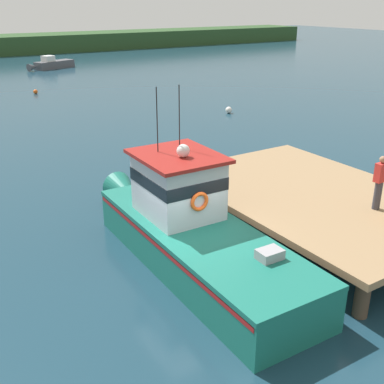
{
  "coord_description": "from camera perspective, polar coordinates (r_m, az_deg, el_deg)",
  "views": [
    {
      "loc": [
        -6.21,
        -9.93,
        6.95
      ],
      "look_at": [
        1.2,
        1.72,
        1.4
      ],
      "focal_mm": 44.83,
      "sensor_mm": 36.0,
      "label": 1
    }
  ],
  "objects": [
    {
      "name": "ground_plane",
      "position": [
        13.61,
        -0.39,
        -8.78
      ],
      "size": [
        200.0,
        200.0,
        0.0
      ],
      "primitive_type": "plane",
      "color": "#193847"
    },
    {
      "name": "dock",
      "position": [
        15.95,
        14.37,
        -0.44
      ],
      "size": [
        6.0,
        9.0,
        1.2
      ],
      "color": "#4C3D2D",
      "rests_on": "ground"
    },
    {
      "name": "main_fishing_boat",
      "position": [
        13.44,
        -0.27,
        -4.33
      ],
      "size": [
        2.7,
        9.83,
        4.8
      ],
      "color": "#196B5B",
      "rests_on": "ground"
    },
    {
      "name": "bait_bucket",
      "position": [
        17.24,
        1.98,
        3.01
      ],
      "size": [
        0.32,
        0.32,
        0.34
      ],
      "primitive_type": "cylinder",
      "color": "#E04C19",
      "rests_on": "dock"
    },
    {
      "name": "deckhand_by_the_boat",
      "position": [
        14.89,
        21.42,
        1.16
      ],
      "size": [
        0.36,
        0.22,
        1.63
      ],
      "color": "#383842",
      "rests_on": "dock"
    },
    {
      "name": "moored_boat_outer_mooring",
      "position": [
        55.74,
        -16.37,
        14.39
      ],
      "size": [
        5.52,
        2.89,
        1.39
      ],
      "color": "#4C4C51",
      "rests_on": "ground"
    },
    {
      "name": "mooring_buoy_channel_marker",
      "position": [
        40.77,
        -18.12,
        11.28
      ],
      "size": [
        0.35,
        0.35,
        0.35
      ],
      "primitive_type": "sphere",
      "color": "#EA5B19",
      "rests_on": "ground"
    },
    {
      "name": "mooring_buoy_inshore",
      "position": [
        32.03,
        4.39,
        9.7
      ],
      "size": [
        0.43,
        0.43,
        0.43
      ],
      "primitive_type": "sphere",
      "color": "silver",
      "rests_on": "ground"
    }
  ]
}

